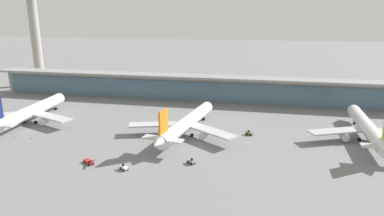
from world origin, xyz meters
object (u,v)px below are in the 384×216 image
(airliner_centre_stand, at_px, (186,123))
(safety_cone_alpha, at_px, (14,136))
(airliner_right_stand, at_px, (368,128))
(control_tower, at_px, (34,28))
(service_truck_mid_apron_red, at_px, (89,162))
(safety_cone_bravo, at_px, (31,138))
(service_truck_near_nose_white, at_px, (124,167))
(service_truck_on_taxiway_grey, at_px, (191,161))
(service_truck_by_tail_olive, at_px, (249,133))
(airliner_left_stand, at_px, (31,112))

(airliner_centre_stand, xyz_separation_m, safety_cone_alpha, (-69.83, -18.00, -4.93))
(airliner_right_stand, xyz_separation_m, safety_cone_alpha, (-143.10, -26.34, -4.93))
(airliner_right_stand, relative_size, safety_cone_alpha, 89.32)
(control_tower, bearing_deg, service_truck_mid_apron_red, -49.26)
(service_truck_mid_apron_red, distance_m, control_tower, 162.07)
(airliner_right_stand, bearing_deg, safety_cone_bravo, -168.91)
(service_truck_mid_apron_red, height_order, control_tower, control_tower)
(control_tower, bearing_deg, airliner_centre_stand, -32.89)
(service_truck_near_nose_white, height_order, safety_cone_bravo, service_truck_near_nose_white)
(service_truck_mid_apron_red, relative_size, service_truck_on_taxiway_grey, 1.93)
(safety_cone_bravo, bearing_deg, service_truck_by_tail_olive, 14.73)
(control_tower, bearing_deg, service_truck_on_taxiway_grey, -39.23)
(airliner_left_stand, xyz_separation_m, airliner_right_stand, (149.47, 6.58, 0.00))
(airliner_centre_stand, bearing_deg, service_truck_mid_apron_red, -126.16)
(airliner_centre_stand, height_order, service_truck_near_nose_white, airliner_centre_stand)
(control_tower, bearing_deg, safety_cone_bravo, -56.62)
(service_truck_on_taxiway_grey, distance_m, control_tower, 181.12)
(airliner_left_stand, height_order, airliner_right_stand, same)
(airliner_centre_stand, height_order, airliner_right_stand, same)
(service_truck_by_tail_olive, relative_size, service_truck_on_taxiway_grey, 1.01)
(service_truck_mid_apron_red, xyz_separation_m, safety_cone_bravo, (-35.70, 17.64, -0.49))
(service_truck_on_taxiway_grey, bearing_deg, safety_cone_bravo, 171.59)
(airliner_left_stand, xyz_separation_m, service_truck_on_taxiway_grey, (84.37, -30.28, -4.37))
(service_truck_near_nose_white, distance_m, safety_cone_alpha, 60.66)
(airliner_centre_stand, distance_m, airliner_right_stand, 73.75)
(airliner_right_stand, height_order, control_tower, control_tower)
(airliner_left_stand, height_order, service_truck_mid_apron_red, airliner_left_stand)
(service_truck_near_nose_white, bearing_deg, service_truck_mid_apron_red, 171.46)
(service_truck_mid_apron_red, bearing_deg, service_truck_on_taxiway_grey, 11.97)
(airliner_centre_stand, relative_size, service_truck_by_tail_olive, 18.79)
(airliner_right_stand, bearing_deg, airliner_centre_stand, -173.51)
(service_truck_mid_apron_red, xyz_separation_m, service_truck_by_tail_olive, (52.44, 40.82, 0.07))
(airliner_centre_stand, height_order, service_truck_mid_apron_red, airliner_centre_stand)
(airliner_right_stand, relative_size, service_truck_near_nose_white, 18.80)
(airliner_right_stand, relative_size, safety_cone_bravo, 89.32)
(safety_cone_alpha, height_order, safety_cone_bravo, same)
(safety_cone_bravo, bearing_deg, airliner_centre_stand, 16.36)
(airliner_centre_stand, bearing_deg, airliner_right_stand, 6.49)
(service_truck_mid_apron_red, bearing_deg, airliner_right_stand, 23.94)
(airliner_left_stand, bearing_deg, airliner_right_stand, 2.52)
(service_truck_on_taxiway_grey, bearing_deg, safety_cone_alpha, 172.32)
(airliner_left_stand, distance_m, safety_cone_bravo, 25.02)
(airliner_left_stand, distance_m, control_tower, 103.20)
(service_truck_on_taxiway_grey, relative_size, control_tower, 0.04)
(service_truck_by_tail_olive, bearing_deg, service_truck_near_nose_white, -132.13)
(service_truck_on_taxiway_grey, relative_size, safety_cone_alpha, 4.72)
(airliner_left_stand, bearing_deg, control_tower, 122.79)
(control_tower, bearing_deg, service_truck_by_tail_olive, -26.78)
(service_truck_on_taxiway_grey, bearing_deg, airliner_centre_stand, 106.01)
(control_tower, bearing_deg, airliner_left_stand, -57.21)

